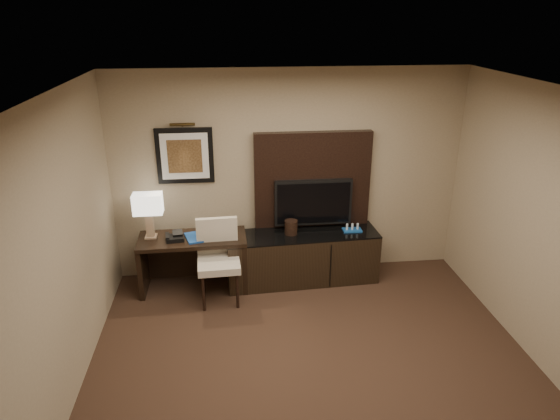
{
  "coord_description": "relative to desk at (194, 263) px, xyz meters",
  "views": [
    {
      "loc": [
        -0.77,
        -3.58,
        3.33
      ],
      "look_at": [
        -0.19,
        1.8,
        1.15
      ],
      "focal_mm": 32.0,
      "sensor_mm": 36.0,
      "label": 1
    }
  ],
  "objects": [
    {
      "name": "tv",
      "position": [
        1.55,
        0.24,
        0.66
      ],
      "size": [
        1.0,
        0.08,
        0.6
      ],
      "primitive_type": "cube",
      "color": "black",
      "rests_on": "tv_wall_panel"
    },
    {
      "name": "wall_left",
      "position": [
        -1.0,
        -2.1,
        0.99
      ],
      "size": [
        0.01,
        5.0,
        2.7
      ],
      "primitive_type": "cube",
      "color": "gray",
      "rests_on": "floor"
    },
    {
      "name": "desk_chair",
      "position": [
        0.32,
        -0.34,
        0.16
      ],
      "size": [
        0.52,
        0.6,
        1.04
      ],
      "primitive_type": null,
      "rotation": [
        0.0,
        0.0,
        0.05
      ],
      "color": "beige",
      "rests_on": "floor"
    },
    {
      "name": "blue_folder",
      "position": [
        0.05,
        -0.02,
        0.37
      ],
      "size": [
        0.32,
        0.38,
        0.02
      ],
      "primitive_type": "cube",
      "rotation": [
        0.0,
        0.0,
        0.26
      ],
      "color": "#164494",
      "rests_on": "desk"
    },
    {
      "name": "artwork",
      "position": [
        -0.05,
        0.38,
        1.29
      ],
      "size": [
        0.7,
        0.04,
        0.7
      ],
      "primitive_type": "cube",
      "color": "black",
      "rests_on": "wall_back"
    },
    {
      "name": "picture_light",
      "position": [
        -0.05,
        0.34,
        1.69
      ],
      "size": [
        0.04,
        0.04,
        0.3
      ],
      "primitive_type": "cylinder",
      "color": "#3F2F14",
      "rests_on": "wall_back"
    },
    {
      "name": "minibar_tray",
      "position": [
        2.04,
        0.07,
        0.36
      ],
      "size": [
        0.24,
        0.15,
        0.09
      ],
      "primitive_type": null,
      "rotation": [
        0.0,
        0.0,
        -0.01
      ],
      "color": "#164D94",
      "rests_on": "credenza"
    },
    {
      "name": "book",
      "position": [
        0.14,
        0.01,
        0.47
      ],
      "size": [
        0.17,
        0.1,
        0.23
      ],
      "primitive_type": "imported",
      "rotation": [
        0.0,
        0.0,
        0.45
      ],
      "color": "tan",
      "rests_on": "desk"
    },
    {
      "name": "tv_wall_panel",
      "position": [
        1.55,
        0.34,
        0.91
      ],
      "size": [
        1.5,
        0.12,
        1.3
      ],
      "primitive_type": "cube",
      "color": "black",
      "rests_on": "wall_back"
    },
    {
      "name": "desk",
      "position": [
        0.0,
        0.0,
        0.0
      ],
      "size": [
        1.34,
        0.59,
        0.71
      ],
      "primitive_type": "cube",
      "rotation": [
        0.0,
        0.0,
        0.02
      ],
      "color": "black",
      "rests_on": "floor"
    },
    {
      "name": "ceiling",
      "position": [
        1.25,
        -2.1,
        2.34
      ],
      "size": [
        4.5,
        5.0,
        0.01
      ],
      "primitive_type": "cube",
      "color": "silver",
      "rests_on": "wall_back"
    },
    {
      "name": "water_bottle",
      "position": [
        0.36,
        0.04,
        0.45
      ],
      "size": [
        0.07,
        0.07,
        0.19
      ],
      "primitive_type": "cylinder",
      "rotation": [
        0.0,
        0.0,
        -0.23
      ],
      "color": "silver",
      "rests_on": "desk"
    },
    {
      "name": "ice_bucket",
      "position": [
        1.24,
        0.06,
        0.41
      ],
      "size": [
        0.2,
        0.2,
        0.18
      ],
      "primitive_type": "cylinder",
      "rotation": [
        0.0,
        0.0,
        -0.25
      ],
      "color": "black",
      "rests_on": "credenza"
    },
    {
      "name": "floor",
      "position": [
        1.25,
        -2.1,
        -0.36
      ],
      "size": [
        4.5,
        5.0,
        0.01
      ],
      "primitive_type": "cube",
      "color": "#311E16",
      "rests_on": "ground"
    },
    {
      "name": "wall_back",
      "position": [
        1.25,
        0.4,
        0.99
      ],
      "size": [
        4.5,
        0.01,
        2.7
      ],
      "primitive_type": "cube",
      "color": "gray",
      "rests_on": "floor"
    },
    {
      "name": "table_lamp",
      "position": [
        -0.51,
        0.06,
        0.63
      ],
      "size": [
        0.34,
        0.2,
        0.55
      ],
      "primitive_type": null,
      "rotation": [
        0.0,
        0.0,
        -0.03
      ],
      "color": "tan",
      "rests_on": "desk"
    },
    {
      "name": "credenza",
      "position": [
        1.39,
        0.05,
        -0.02
      ],
      "size": [
        1.97,
        0.65,
        0.67
      ],
      "primitive_type": "cube",
      "rotation": [
        0.0,
        0.0,
        0.06
      ],
      "color": "black",
      "rests_on": "floor"
    },
    {
      "name": "desk_phone",
      "position": [
        -0.2,
        -0.05,
        0.41
      ],
      "size": [
        0.23,
        0.22,
        0.11
      ],
      "primitive_type": null,
      "rotation": [
        0.0,
        0.0,
        0.12
      ],
      "color": "black",
      "rests_on": "desk"
    }
  ]
}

